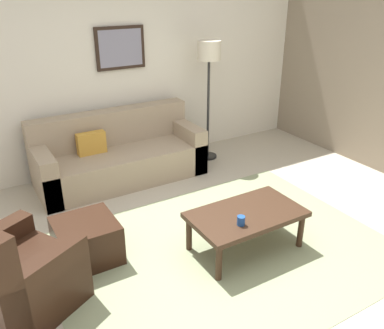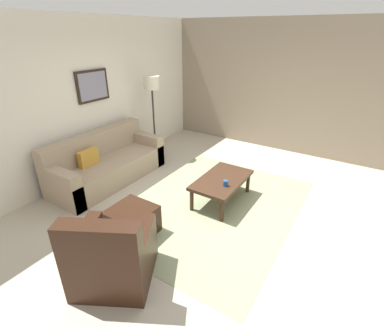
% 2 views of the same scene
% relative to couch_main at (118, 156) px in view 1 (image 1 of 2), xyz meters
% --- Properties ---
extents(ground_plane, '(8.00, 8.00, 0.00)m').
position_rel_couch_main_xyz_m(ground_plane, '(0.25, -2.12, -0.30)').
color(ground_plane, '#B2A893').
extents(rear_partition, '(6.00, 0.12, 2.80)m').
position_rel_couch_main_xyz_m(rear_partition, '(0.25, 0.48, 1.10)').
color(rear_partition, silver).
rests_on(rear_partition, ground_plane).
extents(area_rug, '(3.22, 2.45, 0.01)m').
position_rel_couch_main_xyz_m(area_rug, '(0.25, -2.12, -0.30)').
color(area_rug, gray).
rests_on(area_rug, ground_plane).
extents(couch_main, '(2.17, 0.86, 0.88)m').
position_rel_couch_main_xyz_m(couch_main, '(0.00, 0.00, 0.00)').
color(couch_main, gray).
rests_on(couch_main, ground_plane).
extents(armchair_leather, '(1.09, 1.09, 0.95)m').
position_rel_couch_main_xyz_m(armchair_leather, '(-1.64, -1.93, 0.01)').
color(armchair_leather, black).
rests_on(armchair_leather, ground_plane).
extents(ottoman, '(0.56, 0.56, 0.40)m').
position_rel_couch_main_xyz_m(ottoman, '(-0.92, -1.53, -0.10)').
color(ottoman, black).
rests_on(ottoman, ground_plane).
extents(coffee_table, '(1.10, 0.64, 0.41)m').
position_rel_couch_main_xyz_m(coffee_table, '(0.48, -2.17, 0.06)').
color(coffee_table, '#382316').
rests_on(coffee_table, ground_plane).
extents(cup, '(0.07, 0.07, 0.09)m').
position_rel_couch_main_xyz_m(cup, '(0.30, -2.31, 0.16)').
color(cup, '#1E478C').
rests_on(cup, coffee_table).
extents(lamp_standing, '(0.32, 0.32, 1.71)m').
position_rel_couch_main_xyz_m(lamp_standing, '(1.40, -0.05, 1.11)').
color(lamp_standing, black).
rests_on(lamp_standing, ground_plane).
extents(framed_artwork, '(0.67, 0.04, 0.55)m').
position_rel_couch_main_xyz_m(framed_artwork, '(0.29, 0.40, 1.34)').
color(framed_artwork, black).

